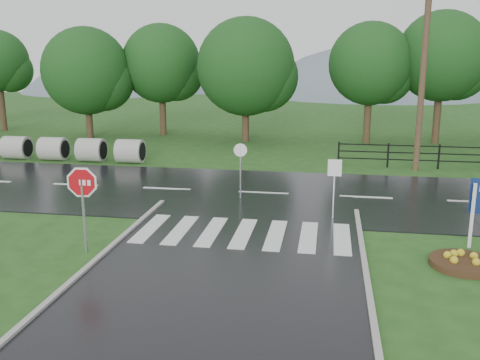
# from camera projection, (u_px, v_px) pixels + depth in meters

# --- Properties ---
(ground) EXTENTS (120.00, 120.00, 0.00)m
(ground) POSITION_uv_depth(u_px,v_px,m) (207.00, 310.00, 11.72)
(ground) COLOR #224D19
(ground) RESTS_ON ground
(main_road) EXTENTS (90.00, 8.00, 0.04)m
(main_road) POSITION_uv_depth(u_px,v_px,m) (263.00, 194.00, 21.31)
(main_road) COLOR black
(main_road) RESTS_ON ground
(crosswalk) EXTENTS (6.50, 2.80, 0.02)m
(crosswalk) POSITION_uv_depth(u_px,v_px,m) (243.00, 233.00, 16.50)
(crosswalk) COLOR silver
(crosswalk) RESTS_ON ground
(fence_west) EXTENTS (9.58, 0.08, 1.20)m
(fence_west) POSITION_uv_depth(u_px,v_px,m) (439.00, 154.00, 25.65)
(fence_west) COLOR black
(fence_west) RESTS_ON ground
(hills) EXTENTS (102.00, 48.00, 48.00)m
(hills) POSITION_uv_depth(u_px,v_px,m) (333.00, 202.00, 77.11)
(hills) COLOR slate
(hills) RESTS_ON ground
(treeline) EXTENTS (83.20, 5.20, 10.00)m
(treeline) POSITION_uv_depth(u_px,v_px,m) (305.00, 139.00, 34.57)
(treeline) COLOR #133D15
(treeline) RESTS_ON ground
(culvert_pipes) EXTENTS (9.70, 1.20, 1.20)m
(culvert_pipes) POSITION_uv_depth(u_px,v_px,m) (53.00, 149.00, 27.84)
(culvert_pipes) COLOR #9E9B93
(culvert_pipes) RESTS_ON ground
(stop_sign) EXTENTS (1.16, 0.13, 2.61)m
(stop_sign) POSITION_uv_depth(u_px,v_px,m) (82.00, 190.00, 14.66)
(stop_sign) COLOR #939399
(stop_sign) RESTS_ON ground
(flower_bed) EXTENTS (1.75, 1.75, 0.35)m
(flower_bed) POSITION_uv_depth(u_px,v_px,m) (464.00, 262.00, 14.06)
(flower_bed) COLOR #332111
(flower_bed) RESTS_ON ground
(reg_sign_small) EXTENTS (0.46, 0.06, 2.06)m
(reg_sign_small) POSITION_uv_depth(u_px,v_px,m) (334.00, 177.00, 17.73)
(reg_sign_small) COLOR #939399
(reg_sign_small) RESTS_ON ground
(reg_sign_round) EXTENTS (0.50, 0.10, 2.17)m
(reg_sign_round) POSITION_uv_depth(u_px,v_px,m) (240.00, 164.00, 20.20)
(reg_sign_round) COLOR #939399
(reg_sign_round) RESTS_ON ground
(utility_pole_east) EXTENTS (1.52, 0.42, 8.61)m
(utility_pole_east) POSITION_uv_depth(u_px,v_px,m) (423.00, 77.00, 24.49)
(utility_pole_east) COLOR #473523
(utility_pole_east) RESTS_ON ground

